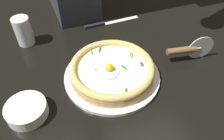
# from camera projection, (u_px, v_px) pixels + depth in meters

# --- Properties ---
(ground_plane) EXTENTS (2.40, 2.40, 0.03)m
(ground_plane) POSITION_uv_depth(u_px,v_px,m) (118.00, 91.00, 0.70)
(ground_plane) COLOR black
(ground_plane) RESTS_ON ground
(pizza_plate) EXTENTS (0.31, 0.31, 0.01)m
(pizza_plate) POSITION_uv_depth(u_px,v_px,m) (112.00, 76.00, 0.72)
(pizza_plate) COLOR white
(pizza_plate) RESTS_ON ground
(pizza) EXTENTS (0.27, 0.27, 0.06)m
(pizza) POSITION_uv_depth(u_px,v_px,m) (112.00, 70.00, 0.70)
(pizza) COLOR tan
(pizza) RESTS_ON pizza_plate
(side_bowl) EXTENTS (0.11, 0.11, 0.04)m
(side_bowl) POSITION_uv_depth(u_px,v_px,m) (27.00, 110.00, 0.61)
(side_bowl) COLOR white
(side_bowl) RESTS_ON ground
(pizza_cutter) EXTENTS (0.03, 0.17, 0.09)m
(pizza_cutter) POSITION_uv_depth(u_px,v_px,m) (188.00, 49.00, 0.75)
(pizza_cutter) COLOR silver
(pizza_cutter) RESTS_ON ground
(table_knife) EXTENTS (0.05, 0.24, 0.01)m
(table_knife) POSITION_uv_depth(u_px,v_px,m) (104.00, 24.00, 0.93)
(table_knife) COLOR silver
(table_knife) RESTS_ON ground
(drinking_glass) EXTENTS (0.06, 0.06, 0.11)m
(drinking_glass) POSITION_uv_depth(u_px,v_px,m) (24.00, 33.00, 0.82)
(drinking_glass) COLOR silver
(drinking_glass) RESTS_ON ground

